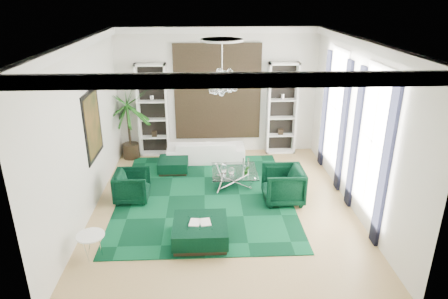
{
  "coord_description": "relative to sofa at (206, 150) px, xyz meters",
  "views": [
    {
      "loc": [
        -0.37,
        -8.3,
        4.72
      ],
      "look_at": [
        0.05,
        0.5,
        1.22
      ],
      "focal_mm": 32.0,
      "sensor_mm": 36.0,
      "label": 1
    }
  ],
  "objects": [
    {
      "name": "floor",
      "position": [
        0.38,
        -2.71,
        -0.34
      ],
      "size": [
        6.0,
        7.0,
        0.02
      ],
      "primitive_type": "cube",
      "color": "tan",
      "rests_on": "ground"
    },
    {
      "name": "book",
      "position": [
        -0.14,
        -4.16,
        0.12
      ],
      "size": [
        0.43,
        0.29,
        0.03
      ],
      "primitive_type": "cube",
      "color": "white",
      "rests_on": "ottoman_front"
    },
    {
      "name": "curtain_near_a",
      "position": [
        3.34,
        -4.39,
        1.32
      ],
      "size": [
        0.07,
        0.3,
        3.25
      ],
      "primitive_type": "cube",
      "color": "black",
      "rests_on": "floor"
    },
    {
      "name": "wall_back",
      "position": [
        0.38,
        0.8,
        1.57
      ],
      "size": [
        6.0,
        0.02,
        3.8
      ],
      "primitive_type": "cube",
      "color": "silver",
      "rests_on": "ground"
    },
    {
      "name": "ottoman_side",
      "position": [
        -0.92,
        -0.73,
        -0.15
      ],
      "size": [
        0.82,
        0.82,
        0.36
      ],
      "primitive_type": "cube",
      "color": "black",
      "rests_on": "floor"
    },
    {
      "name": "wall_front",
      "position": [
        0.38,
        -6.22,
        1.57
      ],
      "size": [
        6.0,
        0.02,
        3.8
      ],
      "primitive_type": "cube",
      "color": "silver",
      "rests_on": "ground"
    },
    {
      "name": "armchair_left",
      "position": [
        -1.78,
        -2.34,
        0.04
      ],
      "size": [
        0.82,
        0.79,
        0.74
      ],
      "primitive_type": "imported",
      "rotation": [
        0.0,
        0.0,
        1.57
      ],
      "color": "black",
      "rests_on": "floor"
    },
    {
      "name": "ottoman_front",
      "position": [
        -0.14,
        -4.16,
        -0.11
      ],
      "size": [
        1.08,
        1.08,
        0.43
      ],
      "primitive_type": "cube",
      "color": "black",
      "rests_on": "floor"
    },
    {
      "name": "curtain_far_b",
      "position": [
        3.34,
        -0.43,
        1.32
      ],
      "size": [
        0.07,
        0.3,
        3.25
      ],
      "primitive_type": "cube",
      "color": "black",
      "rests_on": "floor"
    },
    {
      "name": "ceiling",
      "position": [
        0.38,
        -2.71,
        3.48
      ],
      "size": [
        6.0,
        7.0,
        0.02
      ],
      "primitive_type": "cube",
      "color": "white",
      "rests_on": "ground"
    },
    {
      "name": "wall_right",
      "position": [
        3.39,
        -2.71,
        1.57
      ],
      "size": [
        0.02,
        7.0,
        3.8
      ],
      "primitive_type": "cube",
      "color": "silver",
      "rests_on": "ground"
    },
    {
      "name": "wall_left",
      "position": [
        -2.63,
        -2.71,
        1.57
      ],
      "size": [
        0.02,
        7.0,
        3.8
      ],
      "primitive_type": "cube",
      "color": "silver",
      "rests_on": "ground"
    },
    {
      "name": "window_near",
      "position": [
        3.37,
        -3.61,
        1.57
      ],
      "size": [
        0.03,
        1.1,
        2.9
      ],
      "primitive_type": "cube",
      "color": "white",
      "rests_on": "wall_right"
    },
    {
      "name": "palm",
      "position": [
        -2.27,
        0.33,
        1.01
      ],
      "size": [
        1.68,
        1.68,
        2.68
      ],
      "primitive_type": null,
      "color": "#195113",
      "rests_on": "floor"
    },
    {
      "name": "chandelier",
      "position": [
        0.39,
        -2.33,
        2.52
      ],
      "size": [
        0.75,
        0.75,
        0.67
      ],
      "primitive_type": null,
      "color": "white",
      "rests_on": "ceiling"
    },
    {
      "name": "rug",
      "position": [
        -0.05,
        -2.24,
        -0.32
      ],
      "size": [
        4.2,
        5.0,
        0.02
      ],
      "primitive_type": "cube",
      "color": "black",
      "rests_on": "floor"
    },
    {
      "name": "ceiling_medallion",
      "position": [
        0.38,
        -2.41,
        3.44
      ],
      "size": [
        0.9,
        0.9,
        0.05
      ],
      "primitive_type": "cylinder",
      "color": "white",
      "rests_on": "ceiling"
    },
    {
      "name": "coffee_table",
      "position": [
        0.73,
        -1.65,
        -0.13
      ],
      "size": [
        1.16,
        1.16,
        0.4
      ],
      "primitive_type": null,
      "color": "white",
      "rests_on": "floor"
    },
    {
      "name": "shelving_left",
      "position": [
        -1.57,
        0.6,
        1.07
      ],
      "size": [
        0.9,
        0.38,
        2.8
      ],
      "primitive_type": null,
      "color": "white",
      "rests_on": "floor"
    },
    {
      "name": "window_far",
      "position": [
        3.37,
        -1.21,
        1.57
      ],
      "size": [
        0.03,
        1.1,
        2.9
      ],
      "primitive_type": "cube",
      "color": "white",
      "rests_on": "wall_right"
    },
    {
      "name": "side_table",
      "position": [
        -2.17,
        -4.61,
        -0.08
      ],
      "size": [
        0.52,
        0.52,
        0.5
      ],
      "primitive_type": "cylinder",
      "color": "white",
      "rests_on": "floor"
    },
    {
      "name": "shelving_right",
      "position": [
        2.33,
        0.6,
        1.07
      ],
      "size": [
        0.9,
        0.38,
        2.8
      ],
      "primitive_type": null,
      "color": "white",
      "rests_on": "floor"
    },
    {
      "name": "curtain_far_a",
      "position": [
        3.34,
        -1.99,
        1.32
      ],
      "size": [
        0.07,
        0.3,
        3.25
      ],
      "primitive_type": "cube",
      "color": "black",
      "rests_on": "floor"
    },
    {
      "name": "painting",
      "position": [
        -2.59,
        -2.11,
        1.52
      ],
      "size": [
        0.04,
        1.3,
        1.6
      ],
      "primitive_type": "cube",
      "color": "black",
      "rests_on": "wall_left"
    },
    {
      "name": "armchair_right",
      "position": [
        1.82,
        -2.57,
        0.1
      ],
      "size": [
        0.95,
        0.92,
        0.86
      ],
      "primitive_type": "imported",
      "rotation": [
        0.0,
        0.0,
        -1.57
      ],
      "color": "black",
      "rests_on": "floor"
    },
    {
      "name": "tapestry",
      "position": [
        0.38,
        0.75,
        1.57
      ],
      "size": [
        2.5,
        0.06,
        2.8
      ],
      "primitive_type": "cube",
      "color": "black",
      "rests_on": "wall_back"
    },
    {
      "name": "table_plant",
      "position": [
        1.02,
        -1.9,
        0.19
      ],
      "size": [
        0.14,
        0.11,
        0.24
      ],
      "primitive_type": "imported",
      "color": "#195113",
      "rests_on": "coffee_table"
    },
    {
      "name": "curtain_near_b",
      "position": [
        3.34,
        -2.83,
        1.32
      ],
      "size": [
        0.07,
        0.3,
        3.25
      ],
      "primitive_type": "cube",
      "color": "black",
      "rests_on": "floor"
    },
    {
      "name": "crown_molding",
      "position": [
        0.38,
        -2.71,
        3.37
      ],
      "size": [
        6.0,
        7.0,
        0.18
      ],
      "primitive_type": null,
      "color": "white",
      "rests_on": "ceiling"
    },
    {
      "name": "sofa",
      "position": [
        0.0,
        0.0,
        0.0
      ],
      "size": [
        2.27,
        0.89,
        0.66
      ],
      "primitive_type": "imported",
      "rotation": [
        0.0,
        0.0,
        3.14
      ],
      "color": "white",
      "rests_on": "floor"
    }
  ]
}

